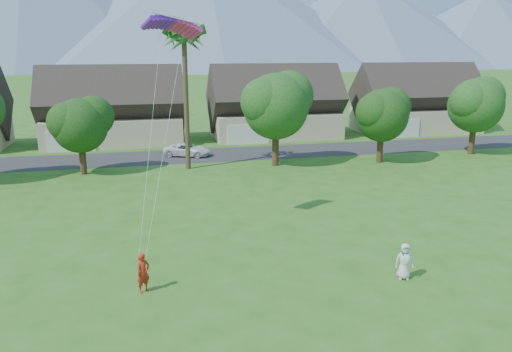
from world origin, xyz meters
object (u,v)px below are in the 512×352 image
object	(u,v)px
kite_flyer	(143,273)
parked_car	(187,150)
parafoil_kite	(172,24)
watcher	(404,261)

from	to	relation	value
kite_flyer	parked_car	size ratio (longest dim) A/B	0.39
kite_flyer	parafoil_kite	world-z (taller)	parafoil_kite
kite_flyer	parked_car	distance (m)	29.09
kite_flyer	watcher	xyz separation A→B (m)	(11.92, -1.41, -0.03)
watcher	parafoil_kite	world-z (taller)	parafoil_kite
kite_flyer	parafoil_kite	distance (m)	13.05
parafoil_kite	watcher	bearing A→B (deg)	-67.95
parked_car	parafoil_kite	size ratio (longest dim) A/B	1.34
parked_car	parafoil_kite	world-z (taller)	parafoil_kite
watcher	parafoil_kite	bearing A→B (deg)	155.66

